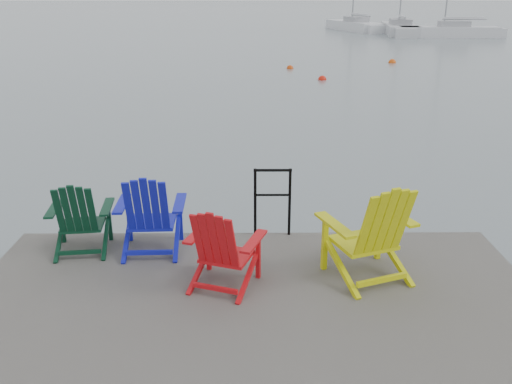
{
  "coord_description": "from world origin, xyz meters",
  "views": [
    {
      "loc": [
        -0.01,
        -3.97,
        3.49
      ],
      "look_at": [
        0.05,
        3.1,
        0.85
      ],
      "focal_mm": 38.0,
      "sensor_mm": 36.0,
      "label": 1
    }
  ],
  "objects_px": {
    "chair_blue": "(150,213)",
    "sailboat_mid": "(399,29)",
    "buoy_a": "(322,80)",
    "handrail": "(272,196)",
    "buoy_d": "(402,38)",
    "chair_green": "(79,216)",
    "chair_yellow": "(372,231)",
    "buoy_c": "(392,63)",
    "sailboat_far": "(449,32)",
    "buoy_b": "(290,69)",
    "chair_red": "(222,247)",
    "sailboat_near": "(354,26)"
  },
  "relations": [
    {
      "from": "chair_blue",
      "to": "sailboat_mid",
      "type": "relative_size",
      "value": 0.08
    },
    {
      "from": "buoy_a",
      "to": "handrail",
      "type": "bearing_deg",
      "value": -99.31
    },
    {
      "from": "buoy_a",
      "to": "buoy_d",
      "type": "distance_m",
      "value": 23.09
    },
    {
      "from": "chair_green",
      "to": "buoy_d",
      "type": "height_order",
      "value": "chair_green"
    },
    {
      "from": "chair_yellow",
      "to": "buoy_a",
      "type": "bearing_deg",
      "value": 63.75
    },
    {
      "from": "buoy_c",
      "to": "buoy_d",
      "type": "relative_size",
      "value": 1.23
    },
    {
      "from": "chair_yellow",
      "to": "buoy_d",
      "type": "relative_size",
      "value": 3.6
    },
    {
      "from": "sailboat_far",
      "to": "buoy_c",
      "type": "xyz_separation_m",
      "value": [
        -8.42,
        -16.23,
        -0.36
      ]
    },
    {
      "from": "chair_yellow",
      "to": "buoy_b",
      "type": "bearing_deg",
      "value": 67.68
    },
    {
      "from": "chair_red",
      "to": "chair_blue",
      "type": "bearing_deg",
      "value": 156.57
    },
    {
      "from": "sailboat_mid",
      "to": "buoy_d",
      "type": "bearing_deg",
      "value": -92.97
    },
    {
      "from": "chair_yellow",
      "to": "buoy_d",
      "type": "xyz_separation_m",
      "value": [
        10.52,
        38.7,
        -1.07
      ]
    },
    {
      "from": "buoy_a",
      "to": "buoy_d",
      "type": "bearing_deg",
      "value": 67.37
    },
    {
      "from": "chair_blue",
      "to": "buoy_a",
      "type": "bearing_deg",
      "value": 73.97
    },
    {
      "from": "chair_green",
      "to": "chair_red",
      "type": "bearing_deg",
      "value": -32.26
    },
    {
      "from": "chair_green",
      "to": "chair_yellow",
      "type": "relative_size",
      "value": 0.81
    },
    {
      "from": "chair_blue",
      "to": "buoy_c",
      "type": "bearing_deg",
      "value": 67.22
    },
    {
      "from": "chair_red",
      "to": "sailboat_near",
      "type": "height_order",
      "value": "sailboat_near"
    },
    {
      "from": "sailboat_far",
      "to": "chair_blue",
      "type": "bearing_deg",
      "value": 160.75
    },
    {
      "from": "chair_yellow",
      "to": "buoy_a",
      "type": "relative_size",
      "value": 3.22
    },
    {
      "from": "chair_green",
      "to": "sailboat_far",
      "type": "relative_size",
      "value": 0.09
    },
    {
      "from": "sailboat_near",
      "to": "buoy_d",
      "type": "bearing_deg",
      "value": -90.42
    },
    {
      "from": "buoy_b",
      "to": "buoy_d",
      "type": "height_order",
      "value": "buoy_b"
    },
    {
      "from": "sailboat_near",
      "to": "sailboat_far",
      "type": "height_order",
      "value": "sailboat_near"
    },
    {
      "from": "sailboat_mid",
      "to": "chair_red",
      "type": "bearing_deg",
      "value": -98.8
    },
    {
      "from": "chair_blue",
      "to": "chair_green",
      "type": "bearing_deg",
      "value": 177.27
    },
    {
      "from": "chair_red",
      "to": "sailboat_far",
      "type": "height_order",
      "value": "sailboat_far"
    },
    {
      "from": "chair_blue",
      "to": "sailboat_mid",
      "type": "bearing_deg",
      "value": 69.73
    },
    {
      "from": "buoy_b",
      "to": "buoy_c",
      "type": "distance_m",
      "value": 5.81
    },
    {
      "from": "sailboat_near",
      "to": "buoy_a",
      "type": "distance_m",
      "value": 30.21
    },
    {
      "from": "buoy_b",
      "to": "buoy_d",
      "type": "relative_size",
      "value": 1.03
    },
    {
      "from": "sailboat_near",
      "to": "chair_red",
      "type": "bearing_deg",
      "value": -118.21
    },
    {
      "from": "buoy_b",
      "to": "sailboat_near",
      "type": "bearing_deg",
      "value": 73.66
    },
    {
      "from": "buoy_a",
      "to": "sailboat_far",
      "type": "bearing_deg",
      "value": 59.83
    },
    {
      "from": "handrail",
      "to": "buoy_b",
      "type": "distance_m",
      "value": 19.76
    },
    {
      "from": "chair_green",
      "to": "buoy_d",
      "type": "bearing_deg",
      "value": 63.57
    },
    {
      "from": "sailboat_mid",
      "to": "buoy_a",
      "type": "relative_size",
      "value": 35.1
    },
    {
      "from": "chair_green",
      "to": "buoy_b",
      "type": "distance_m",
      "value": 20.54
    },
    {
      "from": "handrail",
      "to": "buoy_b",
      "type": "relative_size",
      "value": 2.75
    },
    {
      "from": "handrail",
      "to": "buoy_a",
      "type": "bearing_deg",
      "value": 80.69
    },
    {
      "from": "chair_green",
      "to": "chair_blue",
      "type": "distance_m",
      "value": 0.84
    },
    {
      "from": "chair_green",
      "to": "chair_yellow",
      "type": "xyz_separation_m",
      "value": [
        3.34,
        -0.68,
        0.11
      ]
    },
    {
      "from": "sailboat_mid",
      "to": "buoy_b",
      "type": "relative_size",
      "value": 37.91
    },
    {
      "from": "handrail",
      "to": "buoy_d",
      "type": "distance_m",
      "value": 39.3
    },
    {
      "from": "sailboat_mid",
      "to": "sailboat_far",
      "type": "xyz_separation_m",
      "value": [
        3.01,
        -3.62,
        0.0
      ]
    },
    {
      "from": "sailboat_near",
      "to": "sailboat_far",
      "type": "xyz_separation_m",
      "value": [
        6.17,
        -7.66,
        0.0
      ]
    },
    {
      "from": "sailboat_near",
      "to": "chair_blue",
      "type": "bearing_deg",
      "value": -119.47
    },
    {
      "from": "buoy_d",
      "to": "sailboat_far",
      "type": "bearing_deg",
      "value": 7.9
    },
    {
      "from": "chair_red",
      "to": "buoy_a",
      "type": "distance_m",
      "value": 17.88
    },
    {
      "from": "buoy_a",
      "to": "chair_green",
      "type": "bearing_deg",
      "value": -106.58
    }
  ]
}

